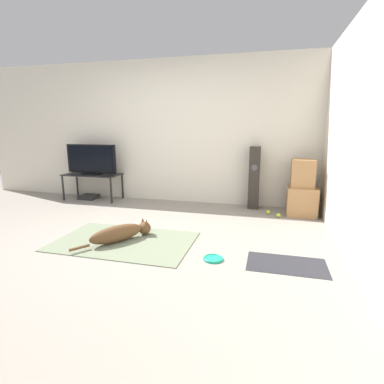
# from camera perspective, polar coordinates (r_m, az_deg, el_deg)

# --- Properties ---
(ground_plane) EXTENTS (12.00, 12.00, 0.00)m
(ground_plane) POSITION_cam_1_polar(r_m,az_deg,el_deg) (3.89, -13.31, -8.67)
(ground_plane) COLOR gray
(wall_back) EXTENTS (8.00, 0.06, 2.55)m
(wall_back) POSITION_cam_1_polar(r_m,az_deg,el_deg) (5.57, -3.73, 11.29)
(wall_back) COLOR silver
(wall_back) RESTS_ON ground_plane
(wall_right) EXTENTS (0.06, 8.00, 2.55)m
(wall_right) POSITION_cam_1_polar(r_m,az_deg,el_deg) (3.30, 29.99, 9.07)
(wall_right) COLOR silver
(wall_right) RESTS_ON ground_plane
(area_rug) EXTENTS (1.65, 1.05, 0.01)m
(area_rug) POSITION_cam_1_polar(r_m,az_deg,el_deg) (3.78, -12.79, -9.15)
(area_rug) COLOR slate
(area_rug) RESTS_ON ground_plane
(dog) EXTENTS (0.64, 0.87, 0.21)m
(dog) POSITION_cam_1_polar(r_m,az_deg,el_deg) (3.77, -13.32, -7.56)
(dog) COLOR brown
(dog) RESTS_ON area_rug
(frisbee) EXTENTS (0.21, 0.21, 0.03)m
(frisbee) POSITION_cam_1_polar(r_m,az_deg,el_deg) (3.23, 4.05, -12.53)
(frisbee) COLOR #199E7A
(frisbee) RESTS_ON ground_plane
(cardboard_box_lower) EXTENTS (0.45, 0.45, 0.45)m
(cardboard_box_lower) POSITION_cam_1_polar(r_m,az_deg,el_deg) (5.03, 20.13, -1.61)
(cardboard_box_lower) COLOR #A87A4C
(cardboard_box_lower) RESTS_ON ground_plane
(cardboard_box_upper) EXTENTS (0.34, 0.34, 0.43)m
(cardboard_box_upper) POSITION_cam_1_polar(r_m,az_deg,el_deg) (4.95, 20.33, 3.37)
(cardboard_box_upper) COLOR #A87A4C
(cardboard_box_upper) RESTS_ON cardboard_box_lower
(floor_speaker) EXTENTS (0.18, 0.18, 1.05)m
(floor_speaker) POSITION_cam_1_polar(r_m,az_deg,el_deg) (5.17, 11.76, 2.65)
(floor_speaker) COLOR #2D2823
(floor_speaker) RESTS_ON ground_plane
(tv_stand) EXTENTS (1.07, 0.49, 0.49)m
(tv_stand) POSITION_cam_1_polar(r_m,az_deg,el_deg) (6.03, -18.43, 2.74)
(tv_stand) COLOR black
(tv_stand) RESTS_ON ground_plane
(tv) EXTENTS (1.01, 0.20, 0.56)m
(tv) POSITION_cam_1_polar(r_m,az_deg,el_deg) (5.99, -18.63, 5.85)
(tv) COLOR black
(tv) RESTS_ON tv_stand
(tennis_ball_by_boxes) EXTENTS (0.07, 0.07, 0.07)m
(tennis_ball_by_boxes) POSITION_cam_1_polar(r_m,az_deg,el_deg) (4.97, 14.31, -3.71)
(tennis_ball_by_boxes) COLOR #C6E033
(tennis_ball_by_boxes) RESTS_ON ground_plane
(tennis_ball_near_speaker) EXTENTS (0.07, 0.07, 0.07)m
(tennis_ball_near_speaker) POSITION_cam_1_polar(r_m,az_deg,el_deg) (4.83, 16.13, -4.27)
(tennis_ball_near_speaker) COLOR #C6E033
(tennis_ball_near_speaker) RESTS_ON ground_plane
(game_console) EXTENTS (0.32, 0.30, 0.07)m
(game_console) POSITION_cam_1_polar(r_m,az_deg,el_deg) (6.17, -19.05, -0.87)
(game_console) COLOR black
(game_console) RESTS_ON ground_plane
(door_mat) EXTENTS (0.79, 0.47, 0.01)m
(door_mat) POSITION_cam_1_polar(r_m,az_deg,el_deg) (3.27, 17.56, -13.00)
(door_mat) COLOR #28282D
(door_mat) RESTS_ON ground_plane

